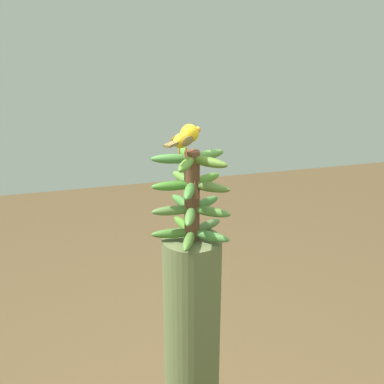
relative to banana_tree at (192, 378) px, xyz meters
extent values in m
cylinder|color=#5B663D|center=(0.00, 0.00, 0.00)|extent=(0.21, 0.21, 1.23)
cylinder|color=brown|center=(0.00, 0.00, 0.77)|extent=(0.05, 0.05, 0.32)
ellipsoid|color=#4B752E|center=(0.03, 0.06, 0.64)|extent=(0.09, 0.15, 0.03)
ellipsoid|color=#447A36|center=(-0.05, 0.05, 0.64)|extent=(0.13, 0.12, 0.03)
ellipsoid|color=#496C35|center=(-0.06, -0.03, 0.64)|extent=(0.15, 0.10, 0.03)
ellipsoid|color=#487C27|center=(0.01, -0.07, 0.64)|extent=(0.06, 0.15, 0.03)
ellipsoid|color=#416E28|center=(0.07, -0.01, 0.64)|extent=(0.15, 0.05, 0.03)
ellipsoid|color=#48732F|center=(-0.05, 0.04, 0.73)|extent=(0.14, 0.12, 0.03)
ellipsoid|color=#3E7230|center=(-0.06, -0.04, 0.73)|extent=(0.14, 0.11, 0.03)
ellipsoid|color=#3E7530|center=(0.02, -0.06, 0.73)|extent=(0.07, 0.15, 0.03)
ellipsoid|color=#4E7034|center=(0.07, 0.00, 0.73)|extent=(0.15, 0.04, 0.03)
ellipsoid|color=#4D7B36|center=(0.02, 0.06, 0.73)|extent=(0.08, 0.15, 0.03)
ellipsoid|color=#497E27|center=(-0.05, -0.03, 0.82)|extent=(0.14, 0.11, 0.03)
ellipsoid|color=#507E2E|center=(0.02, -0.06, 0.82)|extent=(0.07, 0.15, 0.03)
ellipsoid|color=#3D7825|center=(0.06, 0.00, 0.82)|extent=(0.15, 0.04, 0.03)
ellipsoid|color=#427931|center=(0.02, 0.06, 0.82)|extent=(0.09, 0.15, 0.03)
ellipsoid|color=#4F6D2C|center=(-0.05, 0.04, 0.82)|extent=(0.14, 0.12, 0.03)
ellipsoid|color=#3E7532|center=(0.06, -0.01, 0.91)|extent=(0.15, 0.07, 0.03)
ellipsoid|color=#4E7B2B|center=(0.03, 0.05, 0.91)|extent=(0.11, 0.14, 0.03)
ellipsoid|color=#4D6C25|center=(-0.04, 0.05, 0.91)|extent=(0.12, 0.13, 0.03)
ellipsoid|color=#4B7C32|center=(-0.06, -0.02, 0.91)|extent=(0.15, 0.09, 0.03)
ellipsoid|color=#427926|center=(0.01, -0.06, 0.91)|extent=(0.05, 0.15, 0.03)
cone|color=brown|center=(0.00, 0.04, 0.82)|extent=(0.04, 0.04, 0.06)
cylinder|color=#C68933|center=(0.03, 0.04, 0.95)|extent=(0.01, 0.01, 0.02)
cylinder|color=#C68933|center=(0.05, 0.02, 0.95)|extent=(0.01, 0.00, 0.02)
ellipsoid|color=gold|center=(0.04, 0.03, 0.98)|extent=(0.10, 0.10, 0.05)
ellipsoid|color=brown|center=(0.03, 0.05, 0.98)|extent=(0.06, 0.06, 0.03)
ellipsoid|color=brown|center=(0.06, 0.02, 0.98)|extent=(0.06, 0.06, 0.03)
cube|color=brown|center=(0.09, 0.08, 0.99)|extent=(0.05, 0.06, 0.01)
sphere|color=gold|center=(0.01, 0.00, 1.00)|extent=(0.06, 0.06, 0.06)
sphere|color=black|center=(0.02, -0.02, 1.00)|extent=(0.01, 0.01, 0.01)
cone|color=orange|center=(-0.02, -0.03, 1.00)|extent=(0.04, 0.04, 0.02)
camera|label=1|loc=(0.41, 1.53, 1.39)|focal=46.51mm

